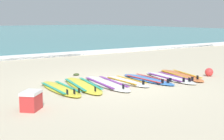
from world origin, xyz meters
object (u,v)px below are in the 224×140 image
at_px(surfboard_1, 83,85).
at_px(surfboard_6, 181,75).
at_px(surfboard_0, 60,89).
at_px(cooler_box, 31,100).
at_px(surfboard_2, 106,83).
at_px(beach_ball, 209,72).
at_px(surfboard_3, 126,81).
at_px(surfboard_4, 148,79).
at_px(surfboard_5, 169,78).

distance_m(surfboard_1, surfboard_6, 3.28).
relative_size(surfboard_0, cooler_box, 4.01).
height_order(surfboard_2, beach_ball, beach_ball).
bearing_deg(surfboard_0, beach_ball, -9.39).
xyz_separation_m(surfboard_2, beach_ball, (3.36, -0.69, 0.09)).
xyz_separation_m(surfboard_1, surfboard_6, (3.26, -0.37, 0.00)).
xyz_separation_m(surfboard_0, surfboard_3, (1.95, -0.15, -0.00)).
xyz_separation_m(surfboard_0, cooler_box, (-1.24, -1.34, 0.16)).
relative_size(surfboard_4, cooler_box, 3.88).
relative_size(surfboard_2, surfboard_3, 1.28).
bearing_deg(surfboard_6, surfboard_2, 175.07).
relative_size(surfboard_1, surfboard_6, 1.04).
bearing_deg(cooler_box, surfboard_2, 25.94).
height_order(surfboard_5, surfboard_6, same).
relative_size(surfboard_5, cooler_box, 4.20).
xyz_separation_m(surfboard_0, surfboard_2, (1.33, -0.09, -0.00)).
bearing_deg(surfboard_5, surfboard_3, 168.94).
bearing_deg(surfboard_2, surfboard_0, 176.20).
distance_m(surfboard_0, surfboard_1, 0.68).
xyz_separation_m(surfboard_1, surfboard_4, (1.97, -0.32, 0.00)).
relative_size(surfboard_0, surfboard_2, 0.89).
relative_size(cooler_box, beach_ball, 2.12).
bearing_deg(surfboard_4, surfboard_3, 170.29).
relative_size(surfboard_0, surfboard_4, 1.03).
bearing_deg(surfboard_5, surfboard_6, 10.56).
height_order(surfboard_2, surfboard_6, same).
distance_m(surfboard_1, cooler_box, 2.38).
distance_m(surfboard_4, beach_ball, 2.11).
height_order(surfboard_0, surfboard_6, same).
xyz_separation_m(surfboard_3, surfboard_5, (1.40, -0.27, 0.00)).
relative_size(surfboard_0, surfboard_5, 0.95).
bearing_deg(beach_ball, surfboard_1, 168.31).
bearing_deg(surfboard_4, surfboard_2, 172.29).
bearing_deg(surfboard_3, beach_ball, -12.91).
distance_m(surfboard_3, surfboard_5, 1.43).
height_order(surfboard_2, surfboard_5, same).
bearing_deg(surfboard_2, beach_ball, -11.56).
relative_size(surfboard_2, surfboard_6, 1.04).
height_order(surfboard_4, cooler_box, cooler_box).
bearing_deg(surfboard_6, surfboard_0, 175.45).
relative_size(surfboard_2, beach_ball, 9.61).
height_order(surfboard_3, beach_ball, beach_ball).
distance_m(surfboard_4, cooler_box, 4.03).
bearing_deg(surfboard_3, surfboard_4, -9.71).
distance_m(surfboard_0, surfboard_4, 2.66).
bearing_deg(surfboard_3, cooler_box, -159.53).
xyz_separation_m(surfboard_5, beach_ball, (1.34, -0.35, 0.09)).
xyz_separation_m(surfboard_5, surfboard_6, (0.58, 0.11, -0.00)).
relative_size(surfboard_4, surfboard_6, 0.89).
bearing_deg(surfboard_4, cooler_box, -164.57).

